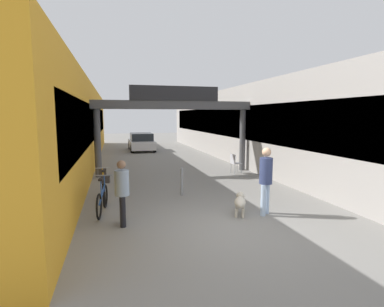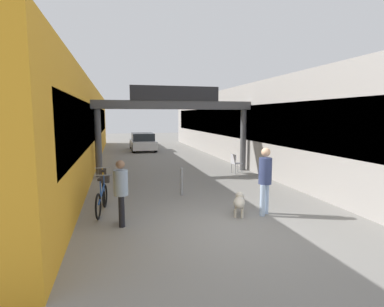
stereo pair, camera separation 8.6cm
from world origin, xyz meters
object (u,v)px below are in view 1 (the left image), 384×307
object	(u,v)px
cafe_chair_aluminium_nearer	(235,162)
bicycle_blue_nearest	(103,196)
dog_on_leash	(240,202)
bicycle_orange_second	(103,186)
parked_car_white	(141,142)
bollard_post_metal	(182,181)
pedestrian_companion	(122,189)
pedestrian_with_dog	(266,176)

from	to	relation	value
cafe_chair_aluminium_nearer	bicycle_blue_nearest	bearing A→B (deg)	-143.14
dog_on_leash	bicycle_orange_second	size ratio (longest dim) A/B	0.47
bicycle_blue_nearest	parked_car_white	world-z (taller)	parked_car_white
bollard_post_metal	parked_car_white	world-z (taller)	parked_car_white
pedestrian_companion	dog_on_leash	xyz separation A→B (m)	(3.06, 0.03, -0.55)
dog_on_leash	bicycle_orange_second	distance (m)	4.32
bicycle_blue_nearest	bicycle_orange_second	size ratio (longest dim) A/B	1.00
pedestrian_with_dog	pedestrian_companion	world-z (taller)	pedestrian_with_dog
pedestrian_companion	bicycle_orange_second	distance (m)	2.55
cafe_chair_aluminium_nearer	bicycle_orange_second	bearing A→B (deg)	-152.34
bollard_post_metal	bicycle_orange_second	bearing A→B (deg)	177.75
pedestrian_companion	parked_car_white	size ratio (longest dim) A/B	0.40
dog_on_leash	parked_car_white	bearing A→B (deg)	94.36
bollard_post_metal	cafe_chair_aluminium_nearer	distance (m)	4.41
bicycle_orange_second	cafe_chair_aluminium_nearer	xyz separation A→B (m)	(5.67, 2.97, 0.10)
pedestrian_with_dog	dog_on_leash	bearing A→B (deg)	165.70
dog_on_leash	bicycle_orange_second	bearing A→B (deg)	145.84
pedestrian_companion	dog_on_leash	world-z (taller)	pedestrian_companion
pedestrian_with_dog	bollard_post_metal	xyz separation A→B (m)	(-1.72, 2.49, -0.56)
pedestrian_companion	cafe_chair_aluminium_nearer	xyz separation A→B (m)	(5.15, 5.43, -0.36)
bicycle_blue_nearest	bollard_post_metal	world-z (taller)	bicycle_blue_nearest
bollard_post_metal	parked_car_white	bearing A→B (deg)	90.55
bollard_post_metal	dog_on_leash	bearing A→B (deg)	-65.20
pedestrian_companion	bollard_post_metal	world-z (taller)	pedestrian_companion
bollard_post_metal	cafe_chair_aluminium_nearer	xyz separation A→B (m)	(3.17, 3.07, 0.07)
dog_on_leash	bicycle_blue_nearest	size ratio (longest dim) A/B	0.47
cafe_chair_aluminium_nearer	bollard_post_metal	bearing A→B (deg)	-135.92
bicycle_blue_nearest	bollard_post_metal	bearing A→B (deg)	25.17
bicycle_orange_second	bollard_post_metal	distance (m)	2.50
dog_on_leash	bollard_post_metal	size ratio (longest dim) A/B	0.85
bollard_post_metal	cafe_chair_aluminium_nearer	size ratio (longest dim) A/B	1.05
pedestrian_companion	parked_car_white	bearing A→B (deg)	83.33
pedestrian_with_dog	dog_on_leash	size ratio (longest dim) A/B	2.27
dog_on_leash	bollard_post_metal	world-z (taller)	bollard_post_metal
pedestrian_with_dog	parked_car_white	world-z (taller)	pedestrian_with_dog
pedestrian_companion	pedestrian_with_dog	bearing A→B (deg)	-2.10
bicycle_orange_second	parked_car_white	xyz separation A→B (m)	(2.37, 13.37, 0.21)
pedestrian_companion	dog_on_leash	size ratio (longest dim) A/B	2.01
parked_car_white	bicycle_orange_second	bearing A→B (deg)	-100.05
pedestrian_with_dog	bicycle_blue_nearest	xyz separation A→B (m)	(-4.20, 1.33, -0.60)
bicycle_orange_second	cafe_chair_aluminium_nearer	size ratio (longest dim) A/B	1.90
pedestrian_companion	bollard_post_metal	xyz separation A→B (m)	(1.98, 2.36, -0.43)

